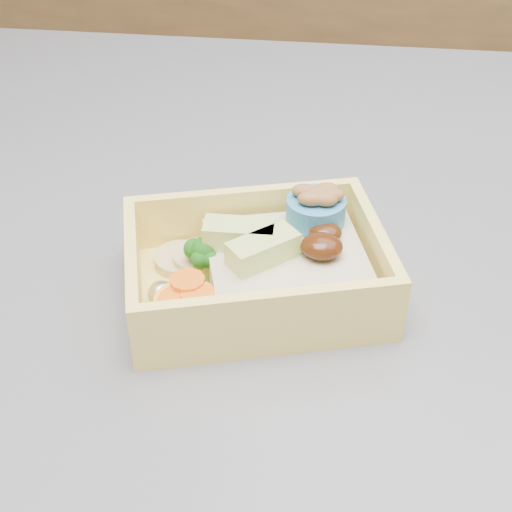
# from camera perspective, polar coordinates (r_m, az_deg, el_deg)

# --- Properties ---
(bento_box) EXTENTS (0.19, 0.16, 0.06)m
(bento_box) POSITION_cam_1_polar(r_m,az_deg,el_deg) (0.46, 0.56, -0.86)
(bento_box) COLOR #FFE169
(bento_box) RESTS_ON island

